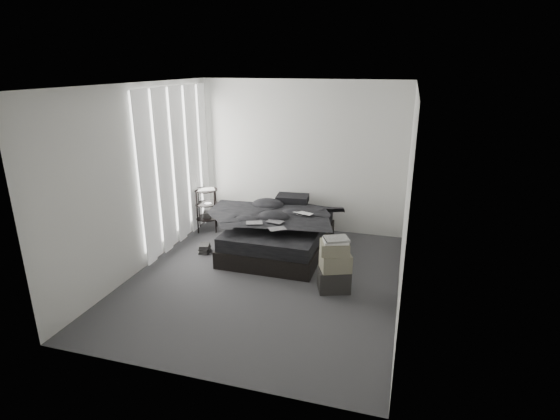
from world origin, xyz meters
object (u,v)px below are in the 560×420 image
(bed, at_px, (279,242))
(side_stand, at_px, (207,210))
(laptop, at_px, (302,210))
(box_lower, at_px, (334,280))

(bed, xyz_separation_m, side_stand, (-1.48, 0.49, 0.24))
(bed, height_order, laptop, laptop)
(laptop, xyz_separation_m, side_stand, (-1.83, 0.45, -0.32))
(bed, relative_size, laptop, 6.24)
(laptop, bearing_deg, box_lower, -38.64)
(bed, distance_m, laptop, 0.66)
(side_stand, bearing_deg, bed, -18.29)
(laptop, distance_m, side_stand, 1.91)
(laptop, distance_m, box_lower, 1.41)
(laptop, xyz_separation_m, box_lower, (0.71, -1.10, -0.54))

